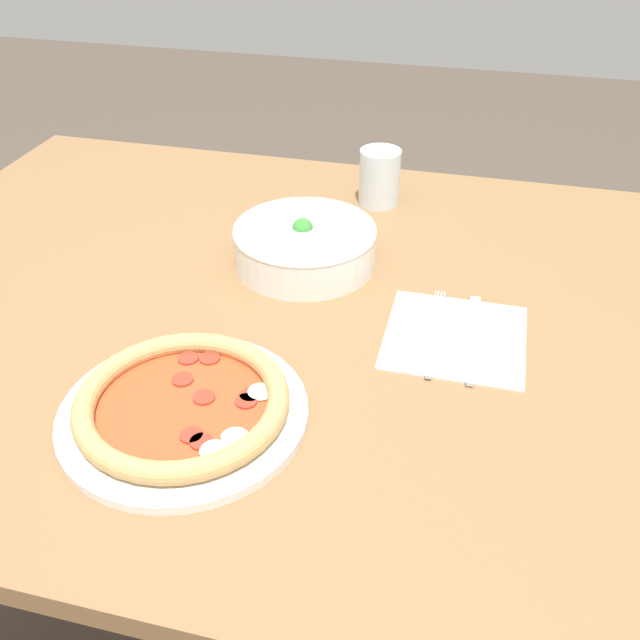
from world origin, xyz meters
TOP-DOWN VIEW (x-y plane):
  - ground_plane at (0.00, 0.00)m, footprint 8.00×8.00m
  - dining_table at (0.00, 0.00)m, footprint 1.31×1.03m
  - pizza at (-0.02, -0.26)m, footprint 0.29×0.29m
  - bowl at (0.03, 0.11)m, footprint 0.22×0.22m
  - napkin at (0.27, -0.03)m, footprint 0.19×0.19m
  - fork at (0.24, -0.03)m, footprint 0.02×0.20m
  - knife at (0.30, -0.04)m, footprint 0.02×0.20m
  - glass at (0.10, 0.35)m, footprint 0.07×0.07m

SIDE VIEW (x-z plane):
  - ground_plane at x=0.00m, z-range 0.00..0.00m
  - dining_table at x=0.00m, z-range 0.29..1.04m
  - napkin at x=0.27m, z-range 0.76..0.76m
  - knife at x=0.30m, z-range 0.76..0.76m
  - fork at x=0.24m, z-range 0.76..0.76m
  - pizza at x=-0.02m, z-range 0.75..0.79m
  - bowl at x=0.03m, z-range 0.75..0.83m
  - glass at x=0.10m, z-range 0.76..0.86m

